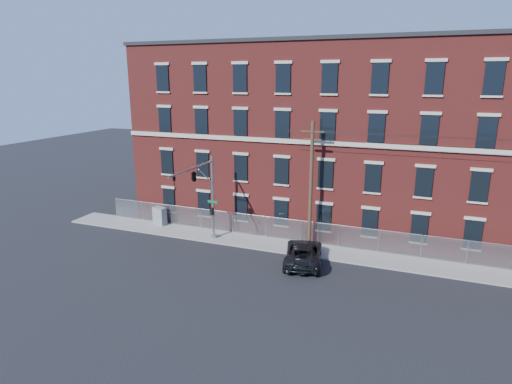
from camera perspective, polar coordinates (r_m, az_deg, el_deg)
The scene contains 8 objects.
ground at distance 31.21m, azimuth 0.71°, elevation -10.34°, with size 140.00×140.00×0.00m, color black.
sidewalk at distance 34.19m, azimuth 23.35°, elevation -9.19°, with size 65.00×3.00×0.12m, color gray.
mill_building at distance 40.79m, azimuth 24.19°, elevation 6.31°, with size 55.30×14.32×16.30m.
chain_link_fence at distance 35.03m, azimuth 23.46°, elevation -6.87°, with size 59.06×0.06×1.85m.
traffic_signal_mast at distance 33.69m, azimuth -7.54°, elevation 1.16°, with size 0.90×6.75×7.00m.
utility_pole_near at distance 33.97m, azimuth 7.23°, elevation 1.19°, with size 1.80×0.28×10.00m.
pickup_truck at distance 32.39m, azimuth 6.24°, elevation -7.94°, with size 2.60×5.63×1.57m, color black.
utility_cabinet at distance 40.99m, azimuth -12.53°, elevation -3.08°, with size 1.29×0.65×1.62m, color slate.
Camera 1 is at (9.88, -26.49, 13.22)m, focal length 30.46 mm.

